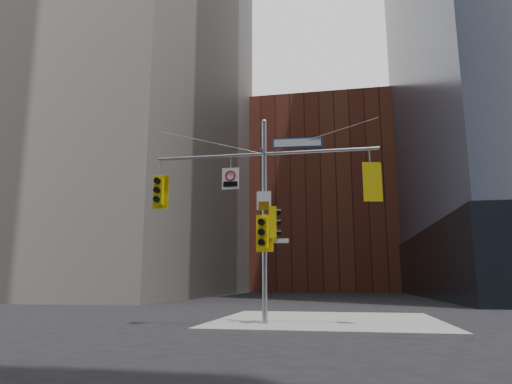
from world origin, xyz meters
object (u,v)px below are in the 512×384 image
(traffic_light_east_arm, at_px, (371,183))
(traffic_light_pole_front, at_px, (263,233))
(traffic_light_pole_side, at_px, (274,223))
(signal_assembly, at_px, (264,198))
(regulatory_sign_arm, at_px, (230,178))
(traffic_light_west_arm, at_px, (159,191))
(street_sign_blade, at_px, (297,143))

(traffic_light_east_arm, xyz_separation_m, traffic_light_pole_front, (-3.65, -0.27, -1.65))
(traffic_light_east_arm, height_order, traffic_light_pole_side, traffic_light_east_arm)
(traffic_light_pole_side, bearing_deg, traffic_light_pole_front, 118.46)
(signal_assembly, xyz_separation_m, traffic_light_east_arm, (3.65, 0.00, 0.38))
(traffic_light_east_arm, relative_size, traffic_light_pole_side, 1.22)
(signal_assembly, distance_m, regulatory_sign_arm, 1.44)
(traffic_light_pole_front, bearing_deg, signal_assembly, 97.20)
(traffic_light_west_arm, relative_size, regulatory_sign_arm, 1.64)
(traffic_light_west_arm, bearing_deg, signal_assembly, 0.06)
(street_sign_blade, xyz_separation_m, regulatory_sign_arm, (-2.42, -0.02, -1.17))
(traffic_light_west_arm, distance_m, traffic_light_pole_side, 4.46)
(traffic_light_pole_side, relative_size, regulatory_sign_arm, 1.41)
(traffic_light_west_arm, xyz_separation_m, regulatory_sign_arm, (2.72, -0.03, 0.38))
(traffic_light_east_arm, height_order, regulatory_sign_arm, regulatory_sign_arm)
(traffic_light_pole_side, height_order, regulatory_sign_arm, regulatory_sign_arm)
(signal_assembly, distance_m, traffic_light_east_arm, 3.67)
(traffic_light_pole_side, height_order, street_sign_blade, street_sign_blade)
(signal_assembly, relative_size, traffic_light_west_arm, 6.28)
(traffic_light_west_arm, height_order, traffic_light_pole_side, traffic_light_west_arm)
(traffic_light_pole_front, bearing_deg, traffic_light_east_arm, 11.23)
(signal_assembly, relative_size, regulatory_sign_arm, 10.28)
(traffic_light_east_arm, distance_m, traffic_light_pole_front, 4.02)
(street_sign_blade, bearing_deg, regulatory_sign_arm, 177.05)
(traffic_light_pole_side, distance_m, street_sign_blade, 2.96)
(signal_assembly, distance_m, traffic_light_pole_front, 1.29)
(signal_assembly, height_order, traffic_light_east_arm, signal_assembly)
(street_sign_blade, bearing_deg, traffic_light_east_arm, -3.56)
(signal_assembly, xyz_separation_m, regulatory_sign_arm, (-1.23, -0.02, 0.76))
(traffic_light_pole_side, relative_size, traffic_light_pole_front, 0.86)
(traffic_light_pole_side, distance_m, traffic_light_pole_front, 0.57)
(traffic_light_pole_front, bearing_deg, traffic_light_west_arm, -177.01)
(traffic_light_pole_front, bearing_deg, traffic_light_pole_side, 48.27)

